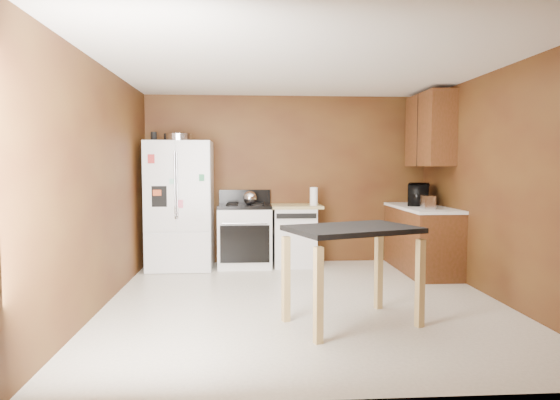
{
  "coord_description": "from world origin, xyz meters",
  "views": [
    {
      "loc": [
        -0.61,
        -5.24,
        1.47
      ],
      "look_at": [
        -0.2,
        0.85,
        1.04
      ],
      "focal_mm": 32.0,
      "sensor_mm": 36.0,
      "label": 1
    }
  ],
  "objects": [
    {
      "name": "green_canister",
      "position": [
        0.38,
        2.0,
        0.94
      ],
      "size": [
        0.11,
        0.11,
        0.11
      ],
      "primitive_type": "cylinder",
      "rotation": [
        0.0,
        0.0,
        0.15
      ],
      "color": "#40A85B",
      "rests_on": "dishwasher"
    },
    {
      "name": "wall_back",
      "position": [
        0.0,
        2.25,
        1.25
      ],
      "size": [
        4.2,
        0.0,
        4.2
      ],
      "primitive_type": "plane",
      "rotation": [
        1.57,
        0.0,
        0.0
      ],
      "color": "#583A17",
      "rests_on": "ground"
    },
    {
      "name": "refrigerator",
      "position": [
        -1.55,
        1.86,
        0.9
      ],
      "size": [
        0.9,
        0.8,
        1.8
      ],
      "color": "white",
      "rests_on": "ground"
    },
    {
      "name": "wall_front",
      "position": [
        0.0,
        -2.25,
        1.25
      ],
      "size": [
        4.2,
        0.0,
        4.2
      ],
      "primitive_type": "plane",
      "rotation": [
        -1.57,
        0.0,
        0.0
      ],
      "color": "#583A17",
      "rests_on": "ground"
    },
    {
      "name": "ceiling",
      "position": [
        0.0,
        0.0,
        2.5
      ],
      "size": [
        4.5,
        4.5,
        0.0
      ],
      "primitive_type": "plane",
      "rotation": [
        3.14,
        0.0,
        0.0
      ],
      "color": "white",
      "rests_on": "ground"
    },
    {
      "name": "gas_range",
      "position": [
        -0.64,
        1.92,
        0.46
      ],
      "size": [
        0.76,
        0.68,
        1.1
      ],
      "color": "white",
      "rests_on": "ground"
    },
    {
      "name": "wall_left",
      "position": [
        -2.1,
        0.0,
        1.25
      ],
      "size": [
        0.0,
        4.5,
        4.5
      ],
      "primitive_type": "plane",
      "rotation": [
        1.57,
        0.0,
        1.57
      ],
      "color": "#583A17",
      "rests_on": "ground"
    },
    {
      "name": "kettle",
      "position": [
        -0.56,
        1.89,
        1.0
      ],
      "size": [
        0.2,
        0.2,
        0.2
      ],
      "primitive_type": "sphere",
      "color": "silver",
      "rests_on": "gas_range"
    },
    {
      "name": "roasting_pan",
      "position": [
        -1.57,
        1.86,
        1.85
      ],
      "size": [
        0.41,
        0.41,
        0.1
      ],
      "primitive_type": "cylinder",
      "color": "silver",
      "rests_on": "refrigerator"
    },
    {
      "name": "floor",
      "position": [
        0.0,
        0.0,
        0.0
      ],
      "size": [
        4.5,
        4.5,
        0.0
      ],
      "primitive_type": "plane",
      "color": "silver",
      "rests_on": "ground"
    },
    {
      "name": "microwave",
      "position": [
        1.82,
        1.66,
        1.04
      ],
      "size": [
        0.51,
        0.6,
        0.28
      ],
      "primitive_type": "imported",
      "rotation": [
        0.0,
        0.0,
        1.19
      ],
      "color": "black",
      "rests_on": "right_cabinets"
    },
    {
      "name": "island",
      "position": [
        0.35,
        -0.78,
        0.76
      ],
      "size": [
        1.31,
        1.08,
        0.91
      ],
      "color": "black",
      "rests_on": "ground"
    },
    {
      "name": "dishwasher",
      "position": [
        0.08,
        1.95,
        0.45
      ],
      "size": [
        0.78,
        0.63,
        0.89
      ],
      "color": "white",
      "rests_on": "ground"
    },
    {
      "name": "pen_cup",
      "position": [
        -1.89,
        1.8,
        1.86
      ],
      "size": [
        0.08,
        0.08,
        0.12
      ],
      "primitive_type": "cylinder",
      "color": "black",
      "rests_on": "refrigerator"
    },
    {
      "name": "right_cabinets",
      "position": [
        1.84,
        1.48,
        0.91
      ],
      "size": [
        0.63,
        1.58,
        2.45
      ],
      "color": "brown",
      "rests_on": "ground"
    },
    {
      "name": "toaster",
      "position": [
        1.74,
        1.08,
        0.99
      ],
      "size": [
        0.16,
        0.25,
        0.17
      ],
      "primitive_type": "cube",
      "rotation": [
        0.0,
        0.0,
        -0.08
      ],
      "color": "silver",
      "rests_on": "right_cabinets"
    },
    {
      "name": "paper_towel",
      "position": [
        0.35,
        1.83,
        1.02
      ],
      "size": [
        0.13,
        0.13,
        0.26
      ],
      "primitive_type": "cylinder",
      "rotation": [
        0.0,
        0.0,
        0.13
      ],
      "color": "white",
      "rests_on": "dishwasher"
    },
    {
      "name": "wall_right",
      "position": [
        2.1,
        0.0,
        1.25
      ],
      "size": [
        0.0,
        4.5,
        4.5
      ],
      "primitive_type": "plane",
      "rotation": [
        1.57,
        0.0,
        -1.57
      ],
      "color": "#583A17",
      "rests_on": "ground"
    }
  ]
}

